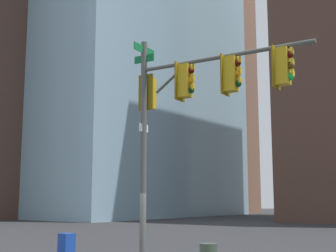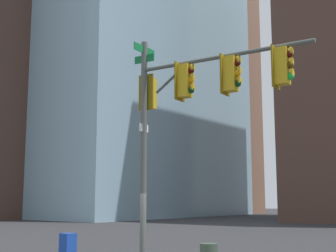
% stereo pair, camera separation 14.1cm
% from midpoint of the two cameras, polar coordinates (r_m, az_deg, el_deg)
% --- Properties ---
extents(signal_pole_assembly, '(1.18, 5.78, 7.32)m').
position_cam_midpoint_polar(signal_pole_assembly, '(14.20, 2.42, 3.31)').
color(signal_pole_assembly, '#4C514C').
rests_on(signal_pole_assembly, ground_plane).
extents(newspaper_box, '(0.52, 0.62, 1.05)m').
position_cam_midpoint_polar(newspaper_box, '(18.79, -12.31, -14.07)').
color(newspaper_box, '#193FA5').
rests_on(newspaper_box, ground_plane).
extents(building_brick_midblock, '(23.80, 15.48, 38.16)m').
position_cam_midpoint_polar(building_brick_midblock, '(67.40, -18.85, 6.11)').
color(building_brick_midblock, '#4C3328').
rests_on(building_brick_midblock, ground_plane).
extents(building_brick_farside, '(21.47, 18.43, 50.99)m').
position_cam_midpoint_polar(building_brick_farside, '(80.02, 1.15, 8.07)').
color(building_brick_farside, '#845B47').
rests_on(building_brick_farside, ground_plane).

